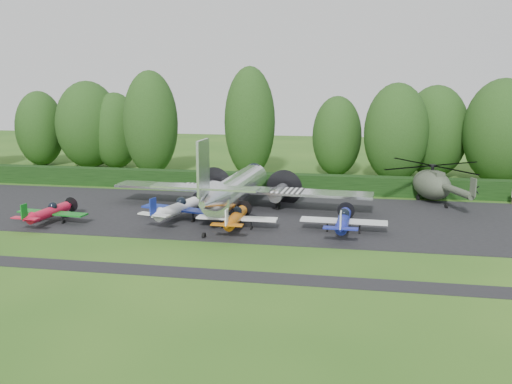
% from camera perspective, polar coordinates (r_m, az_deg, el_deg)
% --- Properties ---
extents(ground, '(160.00, 160.00, 0.00)m').
position_cam_1_polar(ground, '(43.72, -8.91, -5.13)').
color(ground, '#214C15').
rests_on(ground, ground).
extents(apron, '(70.00, 18.00, 0.01)m').
position_cam_1_polar(apron, '(52.93, -5.36, -2.09)').
color(apron, black).
rests_on(apron, ground).
extents(taxiway_verge, '(70.00, 2.00, 0.00)m').
position_cam_1_polar(taxiway_verge, '(38.39, -11.86, -7.62)').
color(taxiway_verge, black).
rests_on(taxiway_verge, ground).
extents(hedgerow, '(90.00, 1.60, 2.00)m').
position_cam_1_polar(hedgerow, '(63.33, -2.68, 0.22)').
color(hedgerow, black).
rests_on(hedgerow, ground).
extents(transport_plane, '(24.93, 19.12, 7.99)m').
position_cam_1_polar(transport_plane, '(52.71, -2.01, 0.37)').
color(transport_plane, silver).
rests_on(transport_plane, ground).
extents(light_plane_red, '(6.35, 6.67, 2.44)m').
position_cam_1_polar(light_plane_red, '(51.75, -19.98, -1.91)').
color(light_plane_red, red).
rests_on(light_plane_red, ground).
extents(light_plane_white, '(7.37, 7.75, 2.83)m').
position_cam_1_polar(light_plane_white, '(49.79, -7.86, -1.63)').
color(light_plane_white, silver).
rests_on(light_plane_white, ground).
extents(light_plane_orange, '(6.67, 7.01, 2.56)m').
position_cam_1_polar(light_plane_orange, '(46.66, -2.03, -2.57)').
color(light_plane_orange, '#BE600B').
rests_on(light_plane_orange, ground).
extents(light_plane_blue, '(6.95, 7.31, 2.67)m').
position_cam_1_polar(light_plane_blue, '(46.07, 8.73, -2.82)').
color(light_plane_blue, navy).
rests_on(light_plane_blue, ground).
extents(helicopter, '(11.75, 13.76, 3.78)m').
position_cam_1_polar(helicopter, '(59.52, 17.18, 0.96)').
color(helicopter, '#384031').
rests_on(helicopter, ground).
extents(tree_1, '(8.00, 8.00, 11.37)m').
position_cam_1_polar(tree_1, '(73.87, 17.49, 5.77)').
color(tree_1, black).
rests_on(tree_1, ground).
extents(tree_2, '(6.60, 6.60, 10.28)m').
position_cam_1_polar(tree_2, '(79.75, -13.89, 5.96)').
color(tree_2, black).
rests_on(tree_2, ground).
extents(tree_3, '(8.62, 8.62, 11.79)m').
position_cam_1_polar(tree_3, '(81.22, -16.44, 6.47)').
color(tree_3, black).
rests_on(tree_3, ground).
extents(tree_4, '(6.85, 6.85, 13.15)m').
position_cam_1_polar(tree_4, '(73.48, -10.49, 6.78)').
color(tree_4, black).
rests_on(tree_4, ground).
extents(tree_5, '(6.62, 6.62, 10.40)m').
position_cam_1_polar(tree_5, '(85.60, -20.79, 5.95)').
color(tree_5, black).
rests_on(tree_5, ground).
extents(tree_7, '(7.49, 7.49, 11.70)m').
position_cam_1_polar(tree_7, '(69.11, 13.84, 5.74)').
color(tree_7, black).
rests_on(tree_7, ground).
extents(tree_8, '(6.13, 6.13, 10.01)m').
position_cam_1_polar(tree_8, '(72.39, 8.09, 5.54)').
color(tree_8, black).
rests_on(tree_8, ground).
extents(tree_9, '(8.74, 8.74, 12.23)m').
position_cam_1_polar(tree_9, '(71.77, 23.38, 5.55)').
color(tree_9, black).
rests_on(tree_9, ground).
extents(tree_10, '(6.29, 6.29, 13.62)m').
position_cam_1_polar(tree_10, '(70.88, -0.62, 6.99)').
color(tree_10, black).
rests_on(tree_10, ground).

